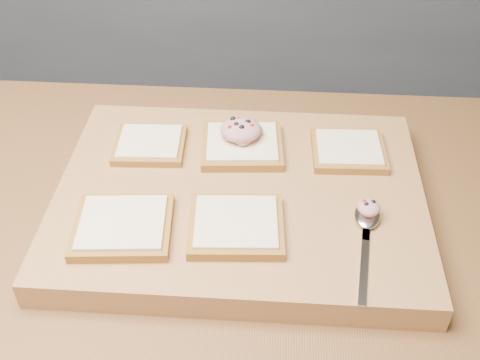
% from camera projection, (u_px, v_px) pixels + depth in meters
% --- Properties ---
extents(back_counter, '(3.60, 0.62, 0.94)m').
position_uv_depth(back_counter, '(247.00, 41.00, 2.22)').
color(back_counter, slate).
rests_on(back_counter, ground).
extents(cutting_board, '(0.53, 0.40, 0.04)m').
position_uv_depth(cutting_board, '(240.00, 199.00, 0.88)').
color(cutting_board, tan).
rests_on(cutting_board, island_counter).
extents(bread_far_left, '(0.11, 0.10, 0.02)m').
position_uv_depth(bread_far_left, '(150.00, 144.00, 0.94)').
color(bread_far_left, '#A17029').
rests_on(bread_far_left, cutting_board).
extents(bread_far_center, '(0.13, 0.12, 0.02)m').
position_uv_depth(bread_far_center, '(242.00, 145.00, 0.94)').
color(bread_far_center, '#A17029').
rests_on(bread_far_center, cutting_board).
extents(bread_far_right, '(0.12, 0.11, 0.02)m').
position_uv_depth(bread_far_right, '(349.00, 150.00, 0.93)').
color(bread_far_right, '#A17029').
rests_on(bread_far_right, cutting_board).
extents(bread_near_left, '(0.14, 0.13, 0.02)m').
position_uv_depth(bread_near_left, '(123.00, 226.00, 0.80)').
color(bread_near_left, '#A17029').
rests_on(bread_near_left, cutting_board).
extents(bread_near_center, '(0.13, 0.12, 0.02)m').
position_uv_depth(bread_near_center, '(236.00, 225.00, 0.80)').
color(bread_near_center, '#A17029').
rests_on(bread_near_center, cutting_board).
extents(tuna_salad_dollop, '(0.06, 0.06, 0.03)m').
position_uv_depth(tuna_salad_dollop, '(241.00, 129.00, 0.93)').
color(tuna_salad_dollop, tan).
rests_on(tuna_salad_dollop, bread_far_center).
extents(spoon, '(0.05, 0.18, 0.01)m').
position_uv_depth(spoon, '(367.00, 222.00, 0.81)').
color(spoon, silver).
rests_on(spoon, cutting_board).
extents(spoon_salad, '(0.03, 0.03, 0.02)m').
position_uv_depth(spoon_salad, '(369.00, 207.00, 0.81)').
color(spoon_salad, tan).
rests_on(spoon_salad, spoon).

